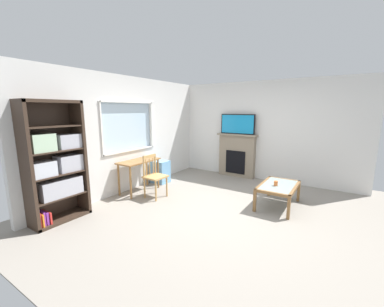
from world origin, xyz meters
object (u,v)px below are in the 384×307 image
object	(u,v)px
fireplace	(237,155)
coffee_table	(278,188)
tv	(238,124)
sippy_cup	(276,183)
plastic_drawer_unit	(160,172)
desk_under_window	(139,166)
wooden_chair	(154,176)
bookshelf	(55,165)

from	to	relation	value
fireplace	coffee_table	xyz separation A→B (m)	(-1.55, -1.49, -0.22)
tv	sippy_cup	xyz separation A→B (m)	(-1.62, -1.46, -0.98)
plastic_drawer_unit	fireplace	xyz separation A→B (m)	(1.61, -1.40, 0.31)
tv	sippy_cup	size ratio (longest dim) A/B	10.56
fireplace	coffee_table	size ratio (longest dim) A/B	1.16
fireplace	plastic_drawer_unit	bearing A→B (deg)	139.04
desk_under_window	coffee_table	xyz separation A→B (m)	(0.84, -2.84, -0.23)
coffee_table	fireplace	bearing A→B (deg)	43.95
wooden_chair	desk_under_window	bearing A→B (deg)	81.67
wooden_chair	tv	distance (m)	2.77
bookshelf	fireplace	size ratio (longest dim) A/B	1.68
bookshelf	tv	distance (m)	4.40
bookshelf	coffee_table	xyz separation A→B (m)	(2.59, -2.95, -0.58)
wooden_chair	coffee_table	distance (m)	2.50
desk_under_window	sippy_cup	world-z (taller)	desk_under_window
wooden_chair	fireplace	world-z (taller)	fireplace
desk_under_window	bookshelf	bearing A→B (deg)	176.39
wooden_chair	tv	xyz separation A→B (m)	(2.45, -0.83, 0.99)
bookshelf	wooden_chair	world-z (taller)	bookshelf
wooden_chair	fireplace	distance (m)	2.60
desk_under_window	sippy_cup	distance (m)	2.91
fireplace	coffee_table	bearing A→B (deg)	-136.05
desk_under_window	wooden_chair	bearing A→B (deg)	-98.33
wooden_chair	sippy_cup	xyz separation A→B (m)	(0.83, -2.29, 0.01)
bookshelf	plastic_drawer_unit	xyz separation A→B (m)	(2.52, -0.06, -0.66)
plastic_drawer_unit	sippy_cup	world-z (taller)	plastic_drawer_unit
coffee_table	desk_under_window	bearing A→B (deg)	106.49
plastic_drawer_unit	tv	world-z (taller)	tv
fireplace	tv	world-z (taller)	tv
wooden_chair	sippy_cup	distance (m)	2.44
bookshelf	plastic_drawer_unit	bearing A→B (deg)	-1.37
wooden_chair	sippy_cup	size ratio (longest dim) A/B	10.00
plastic_drawer_unit	bookshelf	bearing A→B (deg)	178.63
plastic_drawer_unit	tv	xyz separation A→B (m)	(1.59, -1.40, 1.17)
sippy_cup	wooden_chair	bearing A→B (deg)	109.90
desk_under_window	wooden_chair	distance (m)	0.54
coffee_table	sippy_cup	bearing A→B (deg)	158.49
fireplace	sippy_cup	world-z (taller)	fireplace
wooden_chair	coffee_table	xyz separation A→B (m)	(0.92, -2.33, -0.09)
bookshelf	plastic_drawer_unit	size ratio (longest dim) A/B	3.53
sippy_cup	tv	bearing A→B (deg)	42.07
fireplace	coffee_table	world-z (taller)	fireplace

